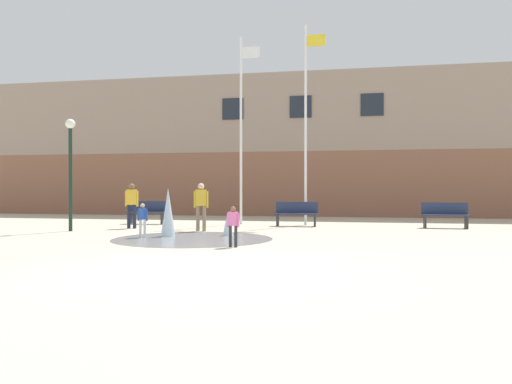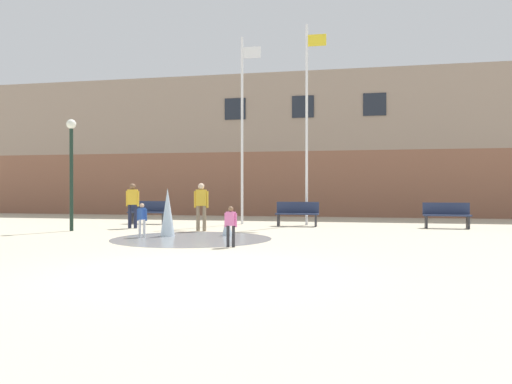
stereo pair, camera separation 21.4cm
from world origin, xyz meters
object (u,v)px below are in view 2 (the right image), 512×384
object	(u,v)px
park_bench_near_trashcan	(447,215)
flagpole_left	(243,125)
park_bench_under_left_flagpole	(149,212)
child_running	(142,217)
flagpole_right	(307,119)
park_bench_under_right_flagpole	(297,213)
adult_in_red	(201,203)
teen_by_trashcan	(133,202)
child_in_fountain	(231,223)
lamp_post_left_lane	(71,158)

from	to	relation	value
park_bench_near_trashcan	flagpole_left	world-z (taller)	flagpole_left
flagpole_left	park_bench_under_left_flagpole	bearing A→B (deg)	-169.97
child_running	flagpole_right	world-z (taller)	flagpole_right
child_running	park_bench_under_right_flagpole	bearing A→B (deg)	157.26
adult_in_red	child_running	bearing A→B (deg)	-125.35
teen_by_trashcan	flagpole_left	xyz separation A→B (m)	(3.36, 2.84, 3.02)
park_bench_near_trashcan	park_bench_under_right_flagpole	bearing A→B (deg)	-179.28
child_running	child_in_fountain	world-z (taller)	same
park_bench_under_right_flagpole	park_bench_near_trashcan	bearing A→B (deg)	0.72
park_bench_near_trashcan	child_running	xyz separation A→B (m)	(-9.19, -5.26, 0.10)
flagpole_right	adult_in_red	bearing A→B (deg)	-132.61
adult_in_red	lamp_post_left_lane	bearing A→B (deg)	178.18
adult_in_red	flagpole_right	size ratio (longest dim) A/B	0.21
park_bench_under_right_flagpole	teen_by_trashcan	distance (m)	6.03
flagpole_right	lamp_post_left_lane	distance (m)	8.74
child_in_fountain	teen_by_trashcan	bearing A→B (deg)	-24.68
park_bench_near_trashcan	adult_in_red	distance (m)	8.68
park_bench_under_left_flagpole	lamp_post_left_lane	distance (m)	4.28
adult_in_red	park_bench_under_left_flagpole	bearing A→B (deg)	125.09
park_bench_under_right_flagpole	child_in_fountain	world-z (taller)	child_in_fountain
park_bench_near_trashcan	teen_by_trashcan	size ratio (longest dim) A/B	1.01
park_bench_under_right_flagpole	teen_by_trashcan	world-z (taller)	teen_by_trashcan
child_running	lamp_post_left_lane	size ratio (longest dim) A/B	0.27
teen_by_trashcan	flagpole_right	xyz separation A→B (m)	(5.93, 2.84, 3.19)
teen_by_trashcan	child_running	distance (m)	3.52
flagpole_left	child_running	bearing A→B (deg)	-105.42
adult_in_red	child_in_fountain	world-z (taller)	adult_in_red
child_in_fountain	lamp_post_left_lane	distance (m)	7.42
adult_in_red	flagpole_right	xyz separation A→B (m)	(3.18, 3.46, 3.19)
child_running	child_in_fountain	xyz separation A→B (m)	(3.10, -1.78, 0.00)
park_bench_under_left_flagpole	child_running	distance (m)	5.63
child_in_fountain	flagpole_right	bearing A→B (deg)	-77.88
teen_by_trashcan	flagpole_right	distance (m)	7.30
child_running	flagpole_left	bearing A→B (deg)	178.54
park_bench_under_left_flagpole	park_bench_near_trashcan	size ratio (longest dim) A/B	1.00
lamp_post_left_lane	flagpole_left	bearing A→B (deg)	41.39
park_bench_under_right_flagpole	teen_by_trashcan	size ratio (longest dim) A/B	1.01
teen_by_trashcan	child_in_fountain	bearing A→B (deg)	-61.26
adult_in_red	lamp_post_left_lane	world-z (taller)	lamp_post_left_lane
lamp_post_left_lane	park_bench_under_right_flagpole	bearing A→B (deg)	26.86
park_bench_near_trashcan	lamp_post_left_lane	size ratio (longest dim) A/B	0.43
flagpole_right	lamp_post_left_lane	bearing A→B (deg)	-150.02
adult_in_red	lamp_post_left_lane	distance (m)	4.58
flagpole_left	flagpole_right	size ratio (longest dim) A/B	0.96
flagpole_right	park_bench_under_left_flagpole	bearing A→B (deg)	-174.02
adult_in_red	flagpole_right	world-z (taller)	flagpole_right
child_in_fountain	flagpole_right	distance (m)	8.51
park_bench_under_right_flagpole	park_bench_near_trashcan	distance (m)	5.31
flagpole_left	lamp_post_left_lane	size ratio (longest dim) A/B	2.00
child_in_fountain	child_running	bearing A→B (deg)	-9.67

